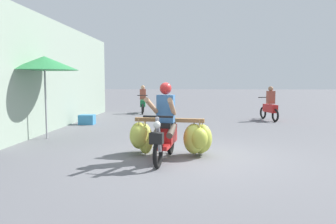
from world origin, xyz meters
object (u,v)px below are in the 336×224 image
Objects in this scene: motorbike_distant_ahead_left at (270,107)px; produce_crate at (87,120)px; market_umbrella_near_shop at (44,63)px; motorbike_main_loaded at (171,135)px; motorbike_distant_ahead_right at (143,102)px.

motorbike_distant_ahead_left is 7.30m from produce_crate.
market_umbrella_near_shop reaches higher than motorbike_distant_ahead_left.
motorbike_main_loaded reaches higher than produce_crate.
motorbike_main_loaded reaches higher than motorbike_distant_ahead_right.
motorbike_main_loaded is 4.42m from market_umbrella_near_shop.
market_umbrella_near_shop reaches higher than motorbike_distant_ahead_right.
produce_crate is (-1.47, -4.45, -0.39)m from motorbike_distant_ahead_right.
market_umbrella_near_shop is at bearing -93.23° from produce_crate.
motorbike_main_loaded is 9.74m from motorbike_distant_ahead_right.
motorbike_distant_ahead_right is 0.71× the size of market_umbrella_near_shop.
market_umbrella_near_shop reaches higher than motorbike_main_loaded.
motorbike_distant_ahead_right is 2.89× the size of produce_crate.
market_umbrella_near_shop is (-1.65, -7.56, 1.53)m from motorbike_distant_ahead_right.
motorbike_distant_ahead_left is at bearing 33.58° from market_umbrella_near_shop.
motorbike_distant_ahead_left is at bearing -25.99° from motorbike_distant_ahead_right.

